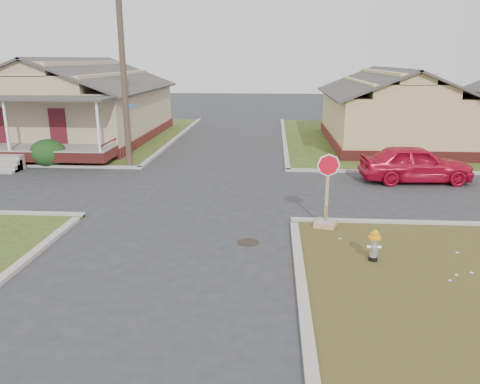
# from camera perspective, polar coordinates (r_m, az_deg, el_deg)

# --- Properties ---
(ground) EXTENTS (120.00, 120.00, 0.00)m
(ground) POSITION_cam_1_polar(r_m,az_deg,el_deg) (14.51, -7.63, -5.12)
(ground) COLOR #2C2C2E
(ground) RESTS_ON ground
(verge_far_left) EXTENTS (19.00, 19.00, 0.05)m
(verge_far_left) POSITION_cam_1_polar(r_m,az_deg,el_deg) (35.42, -22.72, 6.37)
(verge_far_left) COLOR #2F4518
(verge_far_left) RESTS_ON ground
(curbs) EXTENTS (80.00, 40.00, 0.12)m
(curbs) POSITION_cam_1_polar(r_m,az_deg,el_deg) (19.18, -4.67, 0.23)
(curbs) COLOR #ADA69C
(curbs) RESTS_ON ground
(manhole) EXTENTS (0.64, 0.64, 0.01)m
(manhole) POSITION_cam_1_polar(r_m,az_deg,el_deg) (13.77, 1.01, -6.13)
(manhole) COLOR black
(manhole) RESTS_ON ground
(corner_house) EXTENTS (10.10, 15.50, 5.30)m
(corner_house) POSITION_cam_1_polar(r_m,az_deg,el_deg) (32.70, -19.40, 9.99)
(corner_house) COLOR maroon
(corner_house) RESTS_ON ground
(side_house_yellow) EXTENTS (7.60, 11.60, 4.70)m
(side_house_yellow) POSITION_cam_1_polar(r_m,az_deg,el_deg) (30.73, 17.75, 9.63)
(side_house_yellow) COLOR maroon
(side_house_yellow) RESTS_ON ground
(utility_pole) EXTENTS (1.80, 0.28, 9.00)m
(utility_pole) POSITION_cam_1_polar(r_m,az_deg,el_deg) (23.25, -14.05, 14.23)
(utility_pole) COLOR #443127
(utility_pole) RESTS_ON ground
(fire_hydrant) EXTENTS (0.32, 0.32, 0.86)m
(fire_hydrant) POSITION_cam_1_polar(r_m,az_deg,el_deg) (12.79, 16.04, -6.07)
(fire_hydrant) COLOR black
(fire_hydrant) RESTS_ON ground
(stop_sign) EXTENTS (0.67, 0.65, 2.35)m
(stop_sign) POSITION_cam_1_polar(r_m,az_deg,el_deg) (14.99, 10.45, -2.29)
(stop_sign) COLOR tan
(stop_sign) RESTS_ON ground
(red_sedan) EXTENTS (4.81, 2.18, 1.60)m
(red_sedan) POSITION_cam_1_polar(r_m,az_deg,el_deg) (21.66, 20.62, 3.27)
(red_sedan) COLOR red
(red_sedan) RESTS_ON ground
(hedge_right) EXTENTS (1.61, 1.32, 1.23)m
(hedge_right) POSITION_cam_1_polar(r_m,az_deg,el_deg) (25.15, -22.35, 4.42)
(hedge_right) COLOR #173D16
(hedge_right) RESTS_ON verge_far_left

